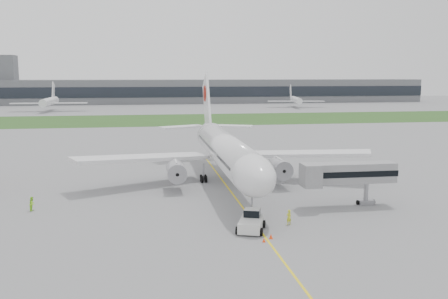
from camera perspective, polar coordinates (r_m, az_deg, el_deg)
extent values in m
plane|color=gray|center=(75.35, 0.72, -4.75)|extent=(600.00, 600.00, 0.00)
cube|color=#2C4D1D|center=(193.40, -5.43, 3.43)|extent=(600.00, 50.00, 0.02)
cube|color=slate|center=(302.64, -6.85, 6.60)|extent=(320.00, 22.00, 14.00)
cube|color=black|center=(291.66, -6.76, 6.53)|extent=(320.00, 0.60, 6.00)
cylinder|color=white|center=(78.15, 0.23, -0.08)|extent=(5.00, 38.00, 5.00)
ellipsoid|color=white|center=(59.29, 3.32, -2.91)|extent=(5.00, 11.00, 5.00)
cube|color=black|center=(58.16, 3.54, -2.23)|extent=(3.20, 1.54, 1.14)
cone|color=white|center=(99.62, -1.85, 2.27)|extent=(5.00, 10.53, 6.16)
cube|color=white|center=(79.28, -9.33, -0.95)|extent=(22.13, 13.52, 1.70)
cube|color=white|center=(83.33, 8.85, -0.48)|extent=(22.13, 13.52, 1.70)
cylinder|color=#AAA9AF|center=(75.24, -5.49, -2.47)|extent=(2.70, 5.20, 2.70)
cylinder|color=#AAA9AF|center=(77.89, 6.35, -2.11)|extent=(2.70, 5.20, 2.70)
cube|color=white|center=(100.67, -1.97, 5.25)|extent=(0.45, 10.90, 12.76)
cylinder|color=#A41509|center=(101.57, -2.05, 6.41)|extent=(0.60, 3.20, 3.20)
cube|color=white|center=(101.55, -4.84, 2.59)|extent=(9.54, 6.34, 0.35)
cube|color=white|center=(102.79, 0.74, 2.69)|extent=(9.54, 6.34, 0.35)
cylinder|color=#95959A|center=(60.70, 3.18, -6.56)|extent=(0.24, 0.24, 3.10)
cylinder|color=black|center=(81.53, -2.35, -3.33)|extent=(1.40, 1.10, 1.10)
cylinder|color=black|center=(82.52, 2.08, -3.18)|extent=(1.40, 1.10, 1.10)
cube|color=silver|center=(56.53, 3.09, -8.53)|extent=(3.74, 4.94, 1.17)
cube|color=silver|center=(57.37, 3.24, -7.26)|extent=(2.17, 2.05, 0.97)
cube|color=black|center=(57.36, 3.24, -7.21)|extent=(2.23, 2.11, 0.83)
cylinder|color=black|center=(58.18, 1.97, -8.37)|extent=(0.61, 0.94, 0.88)
cylinder|color=black|center=(57.89, 4.57, -8.48)|extent=(0.61, 0.94, 0.88)
cylinder|color=black|center=(55.43, 1.53, -9.24)|extent=(0.61, 0.94, 0.88)
cylinder|color=black|center=(55.12, 4.27, -9.37)|extent=(0.61, 0.94, 0.88)
cube|color=gray|center=(67.98, 14.17, -2.59)|extent=(12.21, 2.74, 2.61)
cube|color=black|center=(67.98, 14.17, -2.59)|extent=(12.39, 2.82, 0.78)
cube|color=gray|center=(65.20, 9.87, -2.93)|extent=(2.26, 2.96, 2.96)
cylinder|color=#95959A|center=(70.00, 15.92, -4.74)|extent=(0.61, 0.61, 3.31)
cube|color=#95959A|center=(70.32, 15.88, -5.81)|extent=(2.10, 1.24, 0.61)
cylinder|color=black|center=(69.86, 15.03, -5.87)|extent=(0.27, 0.61, 0.61)
cylinder|color=black|center=(70.79, 16.72, -5.75)|extent=(0.27, 0.61, 0.61)
cone|color=#FF3B0D|center=(53.21, 4.59, -10.26)|extent=(0.35, 0.35, 0.48)
cone|color=#FF3B0D|center=(54.30, 5.39, -9.84)|extent=(0.41, 0.41, 0.56)
imported|color=yellow|center=(59.16, 7.42, -7.68)|extent=(0.77, 0.65, 1.81)
imported|color=#A5FF2A|center=(68.95, -21.07, -5.81)|extent=(0.85, 1.02, 1.87)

